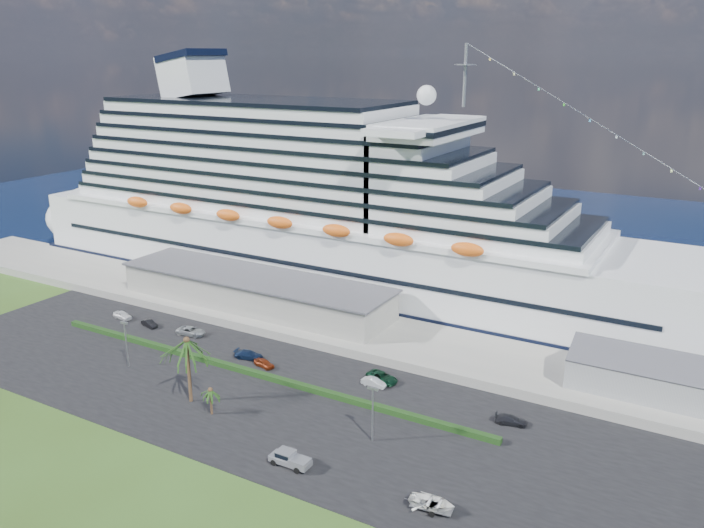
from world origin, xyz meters
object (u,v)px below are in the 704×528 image
Objects in this scene: pickup_truck at (290,458)px; boat_trailer at (432,502)px; cruise_ship at (329,214)px; parked_car_3 at (249,355)px.

boat_trailer is (19.99, 0.61, 0.09)m from pickup_truck.
pickup_truck is at bearing -62.38° from cruise_ship.
boat_trailer is at bearing -127.71° from parked_car_3.
pickup_truck reaches higher than parked_car_3.
parked_car_3 is at bearing 153.00° from boat_trailer.
pickup_truck is 20.00m from boat_trailer.
pickup_truck is at bearing -178.26° from boat_trailer.
cruise_ship is 29.45× the size of boat_trailer.
cruise_ship reaches higher than pickup_truck.
parked_car_3 is 50.71m from boat_trailer.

